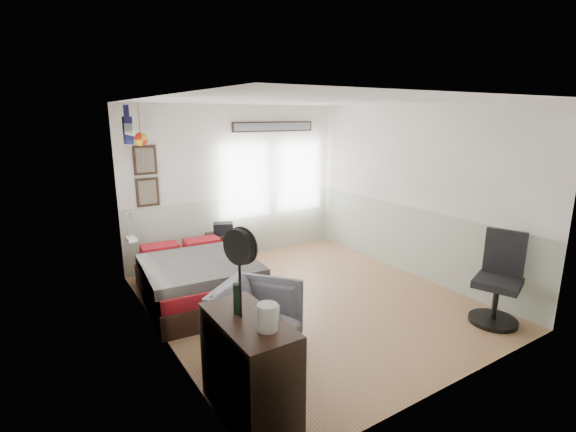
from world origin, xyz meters
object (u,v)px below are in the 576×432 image
at_px(nightstand, 224,249).
at_px(armchair, 257,319).
at_px(dresser, 249,367).
at_px(task_chair, 498,286).
at_px(bed, 196,279).

bearing_deg(nightstand, armchair, -97.79).
distance_m(dresser, nightstand, 3.81).
xyz_separation_m(dresser, task_chair, (3.37, -0.16, 0.02)).
bearing_deg(nightstand, bed, -120.21).
xyz_separation_m(bed, task_chair, (2.93, -2.61, 0.16)).
xyz_separation_m(bed, armchair, (0.08, -1.63, 0.08)).
bearing_deg(task_chair, armchair, 140.70).
relative_size(bed, task_chair, 1.79).
bearing_deg(task_chair, nightstand, 98.32).
distance_m(dresser, task_chair, 3.38).
bearing_deg(armchair, nightstand, 35.18).
relative_size(bed, dresser, 2.06).
bearing_deg(dresser, nightstand, 69.32).
xyz_separation_m(nightstand, task_chair, (2.03, -3.72, 0.20)).
bearing_deg(bed, dresser, -95.33).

